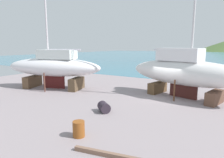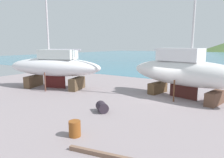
{
  "view_description": "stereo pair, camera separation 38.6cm",
  "coord_description": "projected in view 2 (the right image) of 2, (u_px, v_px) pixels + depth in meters",
  "views": [
    {
      "loc": [
        4.41,
        -15.68,
        4.27
      ],
      "look_at": [
        -4.73,
        -0.64,
        1.25
      ],
      "focal_mm": 31.63,
      "sensor_mm": 36.0,
      "label": 1
    },
    {
      "loc": [
        4.74,
        -15.48,
        4.27
      ],
      "look_at": [
        -4.73,
        -0.64,
        1.25
      ],
      "focal_mm": 31.63,
      "sensor_mm": 36.0,
      "label": 2
    }
  ],
  "objects": [
    {
      "name": "sailboat_far_slipway",
      "position": [
        54.0,
        66.0,
        19.61
      ],
      "size": [
        10.33,
        5.52,
        14.77
      ],
      "rotation": [
        0.0,
        0.0,
        3.42
      ],
      "color": "brown",
      "rests_on": "ground"
    },
    {
      "name": "barrel_tar_black",
      "position": [
        102.0,
        107.0,
        12.73
      ],
      "size": [
        1.09,
        1.05,
        0.65
      ],
      "primitive_type": "cylinder",
      "rotation": [
        1.57,
        0.0,
        0.9
      ],
      "color": "#2C232D",
      "rests_on": "ground"
    },
    {
      "name": "barrel_tipped_left",
      "position": [
        75.0,
        129.0,
        9.31
      ],
      "size": [
        0.73,
        0.73,
        0.75
      ],
      "primitive_type": "cylinder",
      "rotation": [
        0.0,
        0.0,
        1.18
      ],
      "color": "brown",
      "rests_on": "ground"
    },
    {
      "name": "sailboat_mid_port",
      "position": [
        184.0,
        72.0,
        15.8
      ],
      "size": [
        10.11,
        5.0,
        16.25
      ],
      "rotation": [
        0.0,
        0.0,
        -0.25
      ],
      "color": "brown",
      "rests_on": "ground"
    },
    {
      "name": "timber_short_skew",
      "position": [
        101.0,
        154.0,
        7.65
      ],
      "size": [
        2.78,
        0.69,
        0.18
      ],
      "primitive_type": "cube",
      "rotation": [
        0.0,
        0.0,
        0.19
      ],
      "color": "#7D5E4C",
      "rests_on": "ground"
    },
    {
      "name": "sea_water",
      "position": [
        223.0,
        57.0,
        71.3
      ],
      "size": [
        152.27,
        116.47,
        0.01
      ],
      "primitive_type": "cube",
      "color": "teal",
      "rests_on": "ground"
    },
    {
      "name": "ground_plane",
      "position": [
        151.0,
        108.0,
        13.48
      ],
      "size": [
        45.47,
        45.47,
        0.0
      ],
      "primitive_type": "plane",
      "color": "gray"
    }
  ]
}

